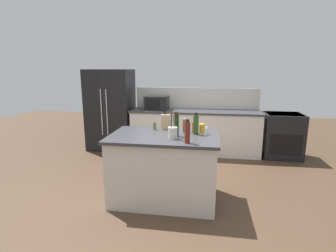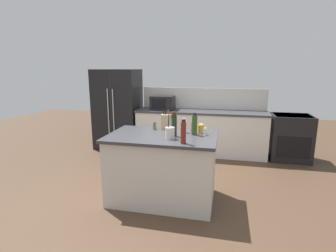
# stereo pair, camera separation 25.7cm
# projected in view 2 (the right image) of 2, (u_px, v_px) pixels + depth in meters

# --- Properties ---
(ground_plane) EXTENTS (14.00, 14.00, 0.00)m
(ground_plane) POSITION_uv_depth(u_px,v_px,m) (163.00, 198.00, 3.76)
(ground_plane) COLOR #473323
(back_counter_run) EXTENTS (2.79, 0.66, 0.94)m
(back_counter_run) POSITION_uv_depth(u_px,v_px,m) (200.00, 132.00, 5.68)
(back_counter_run) COLOR beige
(back_counter_run) RESTS_ON ground_plane
(wall_backsplash) EXTENTS (2.75, 0.03, 0.46)m
(wall_backsplash) POSITION_uv_depth(u_px,v_px,m) (203.00, 98.00, 5.83)
(wall_backsplash) COLOR beige
(wall_backsplash) RESTS_ON back_counter_run
(kitchen_island) EXTENTS (1.48, 0.94, 0.94)m
(kitchen_island) POSITION_uv_depth(u_px,v_px,m) (162.00, 167.00, 3.65)
(kitchen_island) COLOR beige
(kitchen_island) RESTS_ON ground_plane
(refrigerator) EXTENTS (0.99, 0.75, 1.81)m
(refrigerator) POSITION_uv_depth(u_px,v_px,m) (118.00, 109.00, 6.06)
(refrigerator) COLOR black
(refrigerator) RESTS_ON ground_plane
(range_oven) EXTENTS (0.76, 0.65, 0.92)m
(range_oven) POSITION_uv_depth(u_px,v_px,m) (290.00, 137.00, 5.29)
(range_oven) COLOR black
(range_oven) RESTS_ON ground_plane
(microwave) EXTENTS (0.50, 0.39, 0.30)m
(microwave) POSITION_uv_depth(u_px,v_px,m) (163.00, 103.00, 5.73)
(microwave) COLOR black
(microwave) RESTS_ON back_counter_run
(knife_block) EXTENTS (0.14, 0.11, 0.29)m
(knife_block) POSITION_uv_depth(u_px,v_px,m) (166.00, 122.00, 3.88)
(knife_block) COLOR tan
(knife_block) RESTS_ON kitchen_island
(utensil_crock) EXTENTS (0.12, 0.12, 0.32)m
(utensil_crock) POSITION_uv_depth(u_px,v_px,m) (170.00, 132.00, 3.35)
(utensil_crock) COLOR beige
(utensil_crock) RESTS_ON kitchen_island
(hot_sauce_bottle) EXTENTS (0.05, 0.05, 0.16)m
(hot_sauce_bottle) POSITION_uv_depth(u_px,v_px,m) (193.00, 128.00, 3.64)
(hot_sauce_bottle) COLOR red
(hot_sauce_bottle) RESTS_ON kitchen_island
(olive_oil_bottle) EXTENTS (0.07, 0.07, 0.30)m
(olive_oil_bottle) POSITION_uv_depth(u_px,v_px,m) (194.00, 124.00, 3.54)
(olive_oil_bottle) COLOR #2D4C1E
(olive_oil_bottle) RESTS_ON kitchen_island
(wine_bottle) EXTENTS (0.08, 0.08, 0.33)m
(wine_bottle) POSITION_uv_depth(u_px,v_px,m) (174.00, 125.00, 3.46)
(wine_bottle) COLOR black
(wine_bottle) RESTS_ON kitchen_island
(spice_jar_oregano) EXTENTS (0.05, 0.05, 0.10)m
(spice_jar_oregano) POSITION_uv_depth(u_px,v_px,m) (155.00, 126.00, 3.86)
(spice_jar_oregano) COLOR #567038
(spice_jar_oregano) RESTS_ON kitchen_island
(honey_jar) EXTENTS (0.08, 0.08, 0.13)m
(honey_jar) POSITION_uv_depth(u_px,v_px,m) (201.00, 129.00, 3.64)
(honey_jar) COLOR gold
(honey_jar) RESTS_ON kitchen_island
(salt_shaker) EXTENTS (0.05, 0.05, 0.11)m
(salt_shaker) POSITION_uv_depth(u_px,v_px,m) (205.00, 132.00, 3.54)
(salt_shaker) COLOR silver
(salt_shaker) RESTS_ON kitchen_island
(pepper_grinder) EXTENTS (0.05, 0.05, 0.20)m
(pepper_grinder) POSITION_uv_depth(u_px,v_px,m) (184.00, 126.00, 3.68)
(pepper_grinder) COLOR brown
(pepper_grinder) RESTS_ON kitchen_island
(vinegar_bottle) EXTENTS (0.07, 0.07, 0.29)m
(vinegar_bottle) POSITION_uv_depth(u_px,v_px,m) (183.00, 132.00, 3.13)
(vinegar_bottle) COLOR maroon
(vinegar_bottle) RESTS_ON kitchen_island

